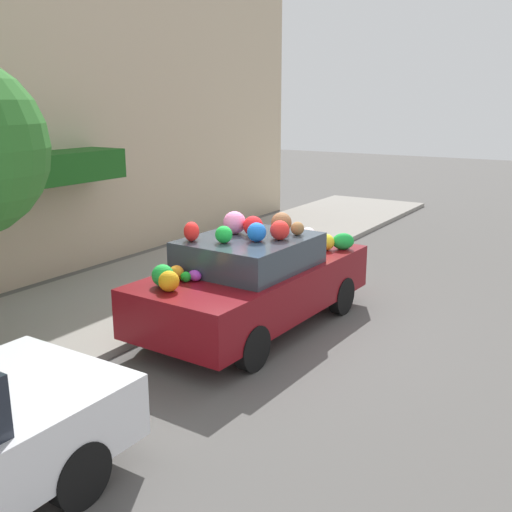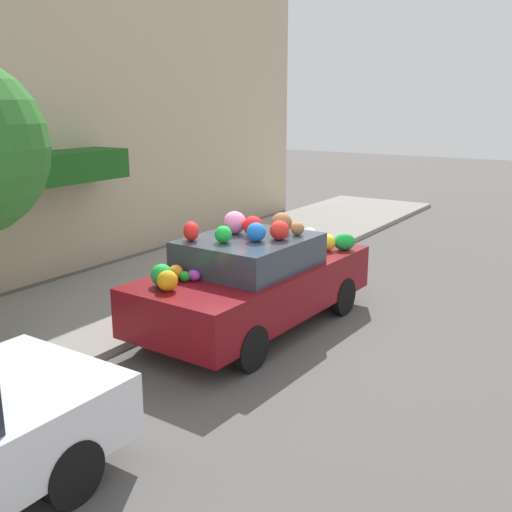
% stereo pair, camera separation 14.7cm
% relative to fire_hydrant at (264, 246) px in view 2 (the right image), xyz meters
% --- Properties ---
extents(ground_plane, '(60.00, 60.00, 0.00)m').
position_rel_fire_hydrant_xyz_m(ground_plane, '(-2.89, -1.74, -0.46)').
color(ground_plane, '#565451').
extents(sidewalk_curb, '(24.00, 3.20, 0.11)m').
position_rel_fire_hydrant_xyz_m(sidewalk_curb, '(-2.89, 0.96, -0.40)').
color(sidewalk_curb, gray).
rests_on(sidewalk_curb, ground).
extents(building_facade, '(18.00, 1.20, 6.41)m').
position_rel_fire_hydrant_xyz_m(building_facade, '(-2.92, 3.18, 2.69)').
color(building_facade, '#C6B293').
rests_on(building_facade, ground).
extents(fire_hydrant, '(0.20, 0.20, 0.70)m').
position_rel_fire_hydrant_xyz_m(fire_hydrant, '(0.00, 0.00, 0.00)').
color(fire_hydrant, gold).
rests_on(fire_hydrant, sidewalk_curb).
extents(art_car, '(4.16, 1.90, 1.77)m').
position_rel_fire_hydrant_xyz_m(art_car, '(-2.90, -1.67, 0.32)').
color(art_car, maroon).
rests_on(art_car, ground).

